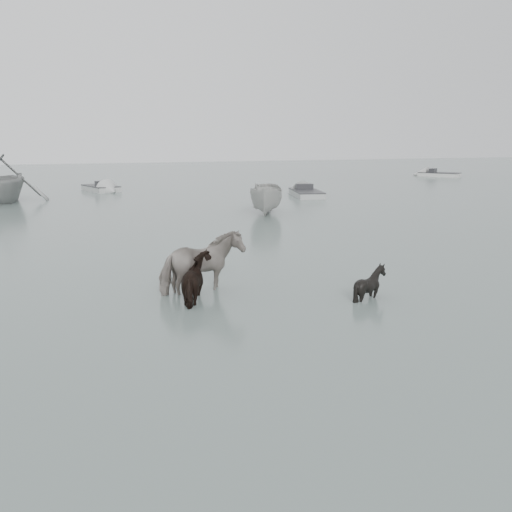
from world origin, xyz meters
name	(u,v)px	position (x,y,z in m)	size (l,w,h in m)	color
ground	(275,294)	(0.00, 0.00, 0.00)	(140.00, 140.00, 0.00)	#4F5D58
pony_pinto	(201,258)	(-1.71, 0.70, 0.89)	(0.96, 2.10, 1.78)	black
pony_dark	(201,270)	(-1.84, 0.12, 0.72)	(1.44, 1.23, 1.45)	black
pony_black	(370,276)	(2.08, -1.08, 0.55)	(0.89, 1.00, 1.10)	black
rowboat_trail	(4,177)	(-8.24, 23.72, 1.49)	(4.87, 5.64, 2.97)	gray
boat_small	(267,197)	(4.76, 14.00, 0.82)	(1.60, 4.26, 1.65)	#AAAAA6
skiff_port	(306,190)	(9.95, 21.01, 0.38)	(5.71, 1.60, 0.75)	#979997
skiff_mid	(101,186)	(-2.45, 28.95, 0.38)	(4.72, 1.60, 0.75)	#A1A3A1
skiff_star	(439,173)	(29.03, 33.34, 0.38)	(5.17, 1.60, 0.75)	#B9BAB5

